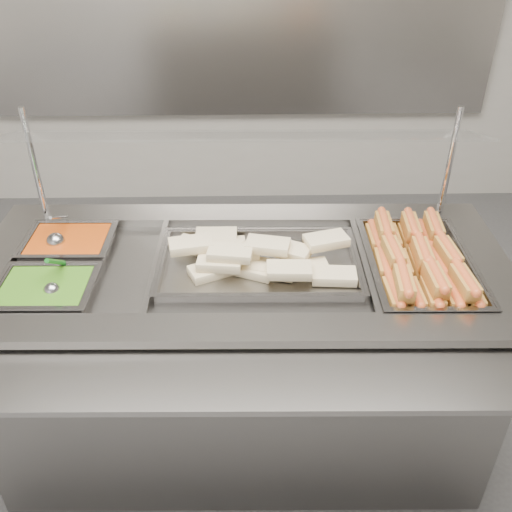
{
  "coord_description": "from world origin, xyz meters",
  "views": [
    {
      "loc": [
        0.02,
        -0.99,
        1.82
      ],
      "look_at": [
        0.05,
        0.5,
        0.83
      ],
      "focal_mm": 40.0,
      "sensor_mm": 36.0,
      "label": 1
    }
  ],
  "objects_px": {
    "pan_wraps": "(259,268)",
    "serving_spoon": "(53,285)",
    "ladle": "(56,240)",
    "sneeze_guard": "(241,139)",
    "pan_hotdogs": "(418,271)",
    "steam_counter": "(243,356)"
  },
  "relations": [
    {
      "from": "pan_wraps",
      "to": "ladle",
      "type": "bearing_deg",
      "value": 169.04
    },
    {
      "from": "steam_counter",
      "to": "sneeze_guard",
      "type": "xyz_separation_m",
      "value": [
        0.0,
        0.2,
        0.74
      ]
    },
    {
      "from": "steam_counter",
      "to": "pan_hotdogs",
      "type": "xyz_separation_m",
      "value": [
        0.57,
        -0.01,
        0.37
      ]
    },
    {
      "from": "pan_wraps",
      "to": "ladle",
      "type": "distance_m",
      "value": 0.68
    },
    {
      "from": "pan_wraps",
      "to": "ladle",
      "type": "xyz_separation_m",
      "value": [
        -0.67,
        0.13,
        0.03
      ]
    },
    {
      "from": "serving_spoon",
      "to": "pan_wraps",
      "type": "bearing_deg",
      "value": 11.5
    },
    {
      "from": "ladle",
      "to": "steam_counter",
      "type": "bearing_deg",
      "value": -11.82
    },
    {
      "from": "sneeze_guard",
      "to": "pan_hotdogs",
      "type": "relative_size",
      "value": 2.98
    },
    {
      "from": "steam_counter",
      "to": "sneeze_guard",
      "type": "distance_m",
      "value": 0.76
    },
    {
      "from": "pan_hotdogs",
      "to": "ladle",
      "type": "bearing_deg",
      "value": 173.29
    },
    {
      "from": "steam_counter",
      "to": "ladle",
      "type": "distance_m",
      "value": 0.75
    },
    {
      "from": "serving_spoon",
      "to": "steam_counter",
      "type": "bearing_deg",
      "value": 12.67
    },
    {
      "from": "pan_hotdogs",
      "to": "serving_spoon",
      "type": "height_order",
      "value": "serving_spoon"
    },
    {
      "from": "steam_counter",
      "to": "pan_wraps",
      "type": "xyz_separation_m",
      "value": [
        0.05,
        -0.0,
        0.38
      ]
    },
    {
      "from": "pan_hotdogs",
      "to": "serving_spoon",
      "type": "distance_m",
      "value": 1.13
    },
    {
      "from": "steam_counter",
      "to": "serving_spoon",
      "type": "distance_m",
      "value": 0.71
    },
    {
      "from": "pan_wraps",
      "to": "serving_spoon",
      "type": "bearing_deg",
      "value": -168.5
    },
    {
      "from": "pan_wraps",
      "to": "serving_spoon",
      "type": "distance_m",
      "value": 0.63
    },
    {
      "from": "sneeze_guard",
      "to": "pan_hotdogs",
      "type": "distance_m",
      "value": 0.7
    },
    {
      "from": "pan_hotdogs",
      "to": "pan_wraps",
      "type": "distance_m",
      "value": 0.51
    },
    {
      "from": "pan_hotdogs",
      "to": "serving_spoon",
      "type": "bearing_deg",
      "value": -174.13
    },
    {
      "from": "serving_spoon",
      "to": "ladle",
      "type": "bearing_deg",
      "value": 102.99
    }
  ]
}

